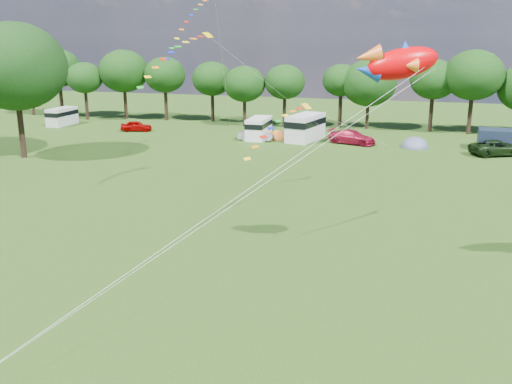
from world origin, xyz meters
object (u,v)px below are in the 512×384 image
(car_b, at_px, (255,135))
(car_d, at_px, (498,148))
(campervan_b, at_px, (259,127))
(big_tree, at_px, (14,66))
(tent_orange, at_px, (278,139))
(tent_greyblue, at_px, (415,147))
(car_c, at_px, (352,137))
(car_a, at_px, (136,126))
(fish_kite, at_px, (396,63))
(campervan_c, at_px, (305,126))
(campervan_a, at_px, (62,116))

(car_b, xyz_separation_m, car_d, (26.22, -1.17, 0.13))
(campervan_b, bearing_deg, car_d, -97.06)
(big_tree, relative_size, campervan_b, 2.60)
(tent_orange, relative_size, tent_greyblue, 0.83)
(car_b, height_order, car_c, car_c)
(big_tree, relative_size, tent_greyblue, 3.88)
(car_c, height_order, tent_orange, car_c)
(big_tree, bearing_deg, car_a, 78.98)
(big_tree, bearing_deg, car_b, 37.41)
(car_a, relative_size, fish_kite, 0.95)
(car_c, distance_m, fish_kite, 38.24)
(campervan_c, relative_size, tent_orange, 2.30)
(car_b, bearing_deg, campervan_b, 1.25)
(car_b, relative_size, tent_greyblue, 1.09)
(campervan_a, xyz_separation_m, tent_orange, (30.85, -2.29, -1.24))
(big_tree, relative_size, car_d, 2.29)
(car_c, bearing_deg, car_a, 104.15)
(car_a, xyz_separation_m, campervan_b, (16.50, -0.83, 0.66))
(campervan_a, bearing_deg, car_c, -93.28)
(big_tree, relative_size, car_a, 3.32)
(car_a, relative_size, tent_greyblue, 1.17)
(car_b, relative_size, campervan_c, 0.57)
(campervan_a, height_order, fish_kite, fish_kite)
(car_b, height_order, tent_orange, car_b)
(car_a, distance_m, car_c, 27.63)
(campervan_a, relative_size, tent_orange, 1.69)
(tent_greyblue, bearing_deg, campervan_c, 175.03)
(big_tree, xyz_separation_m, fish_kite, (36.79, -20.07, 1.74))
(car_d, height_order, tent_greyblue, car_d)
(big_tree, relative_size, campervan_a, 2.75)
(car_b, xyz_separation_m, fish_kite, (16.82, -35.35, 10.10))
(car_a, distance_m, tent_greyblue, 34.56)
(car_a, xyz_separation_m, car_d, (42.75, -3.57, 0.12))
(car_d, bearing_deg, car_a, 60.51)
(car_a, relative_size, campervan_c, 0.61)
(campervan_b, xyz_separation_m, tent_orange, (2.27, 0.35, -1.31))
(car_a, height_order, car_d, car_d)
(campervan_a, height_order, campervan_b, campervan_b)
(fish_kite, bearing_deg, campervan_a, 122.44)
(car_a, bearing_deg, big_tree, 153.31)
(big_tree, xyz_separation_m, campervan_b, (19.94, 16.85, -7.69))
(car_b, height_order, car_d, car_d)
(tent_orange, height_order, tent_greyblue, tent_greyblue)
(tent_greyblue, distance_m, fish_kite, 37.84)
(car_c, relative_size, tent_greyblue, 1.52)
(campervan_c, bearing_deg, fish_kite, -150.14)
(big_tree, xyz_separation_m, car_b, (19.97, 15.27, -8.36))
(tent_orange, relative_size, fish_kite, 0.68)
(car_b, xyz_separation_m, campervan_c, (5.53, 2.01, 0.96))
(car_a, relative_size, car_c, 0.77)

